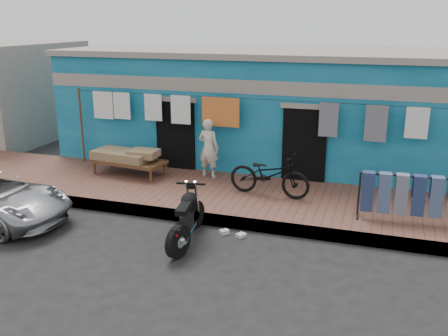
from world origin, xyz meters
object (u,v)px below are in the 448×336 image
motorcycle (186,217)px  seated_person (209,148)px  jeans_rack (409,197)px  charpoy (130,162)px  bicycle (269,170)px

motorcycle → seated_person: bearing=93.6°
motorcycle → jeans_rack: size_ratio=0.83×
seated_person → motorcycle: (0.77, -3.39, -0.48)m
jeans_rack → motorcycle: bearing=-155.1°
motorcycle → charpoy: (-2.81, 2.92, 0.05)m
motorcycle → charpoy: motorcycle is taller
bicycle → motorcycle: (-1.05, -2.49, -0.33)m
charpoy → jeans_rack: 6.97m
bicycle → charpoy: bearing=89.3°
bicycle → charpoy: (-3.86, 0.43, -0.28)m
motorcycle → jeans_rack: 4.51m
seated_person → jeans_rack: size_ratio=0.73×
bicycle → seated_person: bearing=69.1°
jeans_rack → charpoy: bearing=171.6°
seated_person → charpoy: bearing=21.8°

